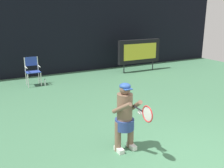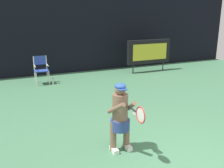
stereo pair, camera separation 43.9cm
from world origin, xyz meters
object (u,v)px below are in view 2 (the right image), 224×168
object	(u,v)px
scoreboard	(149,52)
tennis_racket	(140,115)
tennis_player	(120,115)
water_bottle	(53,81)
umpire_chair	(41,68)

from	to	relation	value
scoreboard	tennis_racket	xyz separation A→B (m)	(-4.21, -6.53, 0.02)
scoreboard	tennis_player	xyz separation A→B (m)	(-4.32, -5.96, -0.19)
water_bottle	umpire_chair	bearing A→B (deg)	142.69
umpire_chair	tennis_racket	xyz separation A→B (m)	(0.78, -6.38, 0.35)
umpire_chair	tennis_racket	size ratio (longest dim) A/B	1.79
tennis_player	tennis_racket	xyz separation A→B (m)	(0.11, -0.57, 0.21)
umpire_chair	water_bottle	size ratio (longest dim) A/B	4.08
water_bottle	tennis_player	size ratio (longest dim) A/B	0.19
umpire_chair	tennis_racket	world-z (taller)	tennis_racket
umpire_chair	scoreboard	bearing A→B (deg)	1.76
tennis_racket	tennis_player	bearing A→B (deg)	108.54
tennis_racket	umpire_chair	bearing A→B (deg)	104.26
umpire_chair	tennis_racket	bearing A→B (deg)	-83.03
scoreboard	umpire_chair	world-z (taller)	scoreboard
scoreboard	umpire_chair	xyz separation A→B (m)	(-4.99, -0.15, -0.33)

